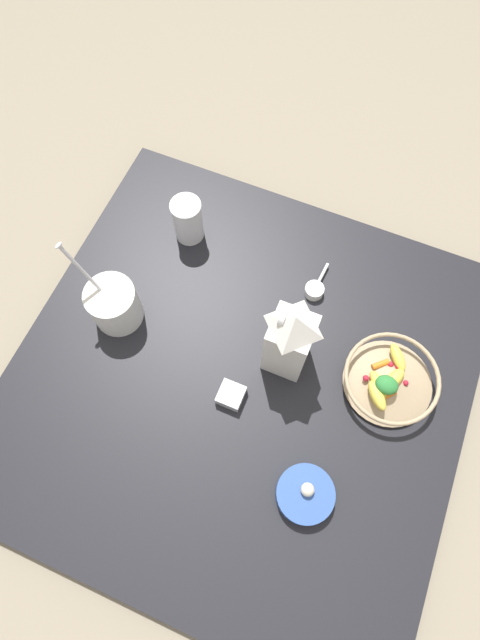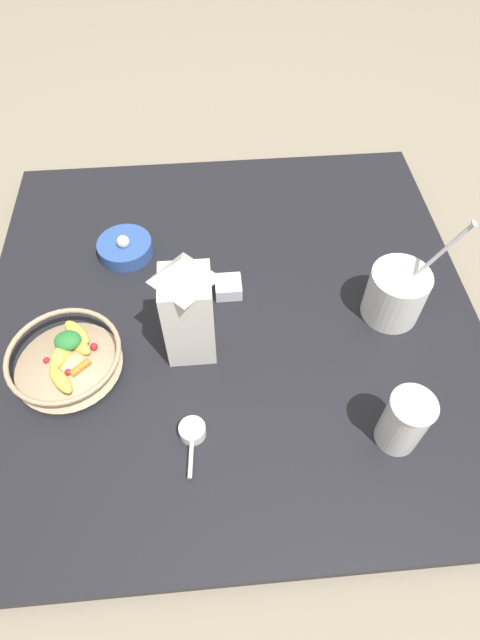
# 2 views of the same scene
# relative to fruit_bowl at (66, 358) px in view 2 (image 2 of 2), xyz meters

# --- Properties ---
(ground_plane) EXTENTS (6.00, 6.00, 0.00)m
(ground_plane) POSITION_rel_fruit_bowl_xyz_m (0.12, -0.32, -0.07)
(ground_plane) COLOR gray
(countertop) EXTENTS (1.05, 1.05, 0.03)m
(countertop) POSITION_rel_fruit_bowl_xyz_m (0.12, -0.32, -0.05)
(countertop) COLOR black
(countertop) RESTS_ON ground_plane
(fruit_bowl) EXTENTS (0.22, 0.22, 0.07)m
(fruit_bowl) POSITION_rel_fruit_bowl_xyz_m (0.00, 0.00, 0.00)
(fruit_bowl) COLOR tan
(fruit_bowl) RESTS_ON countertop
(milk_carton) EXTENTS (0.09, 0.09, 0.25)m
(milk_carton) POSITION_rel_fruit_bowl_xyz_m (0.03, -0.24, 0.09)
(milk_carton) COLOR silver
(milk_carton) RESTS_ON countertop
(yogurt_tub) EXTENTS (0.12, 0.15, 0.26)m
(yogurt_tub) POSITION_rel_fruit_bowl_xyz_m (0.08, -0.66, 0.03)
(yogurt_tub) COLOR white
(yogurt_tub) RESTS_ON countertop
(drinking_cup) EXTENTS (0.08, 0.08, 0.13)m
(drinking_cup) POSITION_rel_fruit_bowl_xyz_m (-0.20, -0.60, 0.03)
(drinking_cup) COLOR white
(drinking_cup) RESTS_ON countertop
(spice_jar) EXTENTS (0.06, 0.06, 0.03)m
(spice_jar) POSITION_rel_fruit_bowl_xyz_m (0.17, -0.32, -0.02)
(spice_jar) COLOR silver
(spice_jar) RESTS_ON countertop
(measuring_scoop) EXTENTS (0.11, 0.05, 0.03)m
(measuring_scoop) POSITION_rel_fruit_bowl_xyz_m (-0.16, -0.24, -0.02)
(measuring_scoop) COLOR white
(measuring_scoop) RESTS_ON countertop
(garlic_bowl) EXTENTS (0.12, 0.12, 0.06)m
(garlic_bowl) POSITION_rel_fruit_bowl_xyz_m (0.31, -0.09, -0.02)
(garlic_bowl) COLOR #3356A3
(garlic_bowl) RESTS_ON countertop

